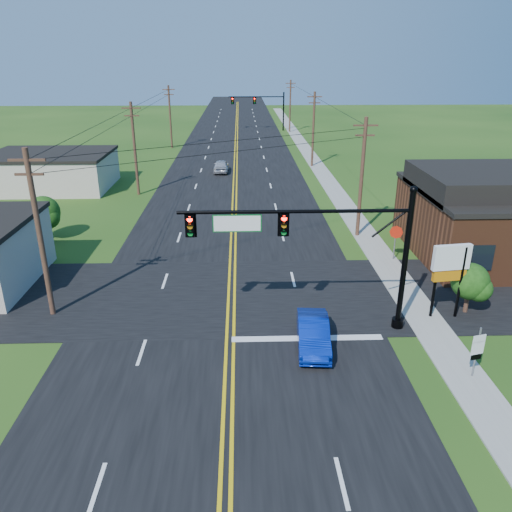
{
  "coord_description": "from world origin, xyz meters",
  "views": [
    {
      "loc": [
        0.78,
        -14.3,
        13.12
      ],
      "look_at": [
        1.55,
        10.0,
        3.27
      ],
      "focal_mm": 35.0,
      "sensor_mm": 36.0,
      "label": 1
    }
  ],
  "objects_px": {
    "signal_mast_far": "(260,105)",
    "blue_car": "(313,334)",
    "signal_mast_main": "(315,242)",
    "stop_sign": "(396,236)",
    "route_sign": "(477,349)"
  },
  "relations": [
    {
      "from": "blue_car",
      "to": "route_sign",
      "type": "xyz_separation_m",
      "value": [
        6.62,
        -2.7,
        0.76
      ]
    },
    {
      "from": "signal_mast_main",
      "to": "stop_sign",
      "type": "height_order",
      "value": "signal_mast_main"
    },
    {
      "from": "blue_car",
      "to": "signal_mast_far",
      "type": "bearing_deg",
      "value": 94.13
    },
    {
      "from": "signal_mast_main",
      "to": "signal_mast_far",
      "type": "relative_size",
      "value": 1.03
    },
    {
      "from": "signal_mast_far",
      "to": "stop_sign",
      "type": "distance_m",
      "value": 63.44
    },
    {
      "from": "route_sign",
      "to": "stop_sign",
      "type": "relative_size",
      "value": 1.0
    },
    {
      "from": "blue_car",
      "to": "stop_sign",
      "type": "distance_m",
      "value": 12.84
    },
    {
      "from": "signal_mast_far",
      "to": "route_sign",
      "type": "distance_m",
      "value": 76.74
    },
    {
      "from": "signal_mast_far",
      "to": "blue_car",
      "type": "xyz_separation_m",
      "value": [
        -0.26,
        -73.71,
        -3.85
      ]
    },
    {
      "from": "signal_mast_main",
      "to": "blue_car",
      "type": "xyz_separation_m",
      "value": [
        -0.16,
        -1.71,
        -4.06
      ]
    },
    {
      "from": "stop_sign",
      "to": "signal_mast_main",
      "type": "bearing_deg",
      "value": -105.79
    },
    {
      "from": "route_sign",
      "to": "stop_sign",
      "type": "height_order",
      "value": "stop_sign"
    },
    {
      "from": "signal_mast_far",
      "to": "stop_sign",
      "type": "relative_size",
      "value": 4.4
    },
    {
      "from": "stop_sign",
      "to": "route_sign",
      "type": "bearing_deg",
      "value": -70.11
    },
    {
      "from": "signal_mast_main",
      "to": "route_sign",
      "type": "xyz_separation_m",
      "value": [
        6.46,
        -4.42,
        -3.3
      ]
    }
  ]
}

